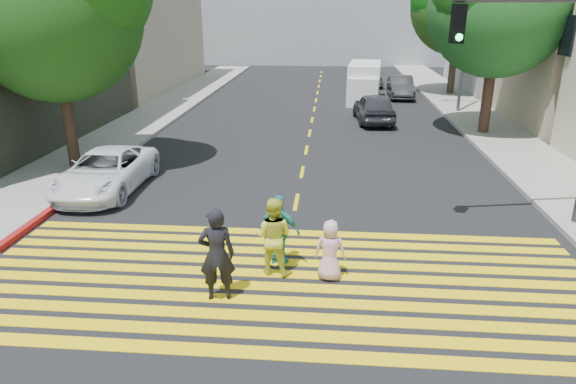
# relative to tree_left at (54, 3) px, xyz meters

# --- Properties ---
(ground) EXTENTS (120.00, 120.00, 0.00)m
(ground) POSITION_rel_tree_left_xyz_m (8.14, -8.73, -5.65)
(ground) COLOR black
(sidewalk_left) EXTENTS (3.00, 40.00, 0.15)m
(sidewalk_left) POSITION_rel_tree_left_xyz_m (-0.36, 13.27, -5.57)
(sidewalk_left) COLOR gray
(sidewalk_left) RESTS_ON ground
(sidewalk_right) EXTENTS (3.00, 60.00, 0.15)m
(sidewalk_right) POSITION_rel_tree_left_xyz_m (16.64, 6.27, -5.57)
(sidewalk_right) COLOR gray
(sidewalk_right) RESTS_ON ground
(curb_red) EXTENTS (0.20, 8.00, 0.16)m
(curb_red) POSITION_rel_tree_left_xyz_m (1.24, -2.73, -5.57)
(curb_red) COLOR maroon
(curb_red) RESTS_ON ground
(crosswalk) EXTENTS (13.40, 5.30, 0.01)m
(crosswalk) POSITION_rel_tree_left_xyz_m (8.14, -7.46, -5.64)
(crosswalk) COLOR yellow
(crosswalk) RESTS_ON ground
(lane_line) EXTENTS (0.12, 34.40, 0.01)m
(lane_line) POSITION_rel_tree_left_xyz_m (8.14, 13.77, -5.64)
(lane_line) COLOR yellow
(lane_line) RESTS_ON ground
(building_left_tan) EXTENTS (12.00, 16.00, 10.00)m
(building_left_tan) POSITION_rel_tree_left_xyz_m (-7.86, 19.27, -0.65)
(building_left_tan) COLOR tan
(building_left_tan) RESTS_ON ground
(building_right_grey) EXTENTS (10.00, 10.00, 10.00)m
(building_right_grey) POSITION_rel_tree_left_xyz_m (23.14, 21.27, -0.65)
(building_right_grey) COLOR gray
(building_right_grey) RESTS_ON ground
(backdrop_block) EXTENTS (30.00, 8.00, 12.00)m
(backdrop_block) POSITION_rel_tree_left_xyz_m (8.14, 39.27, 0.35)
(backdrop_block) COLOR gray
(backdrop_block) RESTS_ON ground
(tree_left) EXTENTS (7.46, 7.17, 8.38)m
(tree_left) POSITION_rel_tree_left_xyz_m (0.00, 0.00, 0.00)
(tree_left) COLOR #352117
(tree_left) RESTS_ON ground
(tree_right_far) EXTENTS (7.27, 7.01, 8.76)m
(tree_right_far) POSITION_rel_tree_left_xyz_m (17.01, 17.96, 0.27)
(tree_right_far) COLOR black
(tree_right_far) RESTS_ON ground
(pedestrian_man) EXTENTS (0.78, 0.58, 1.94)m
(pedestrian_man) POSITION_rel_tree_left_xyz_m (6.96, -8.26, -4.68)
(pedestrian_man) COLOR black
(pedestrian_man) RESTS_ON ground
(pedestrian_woman) EXTENTS (0.97, 0.82, 1.75)m
(pedestrian_woman) POSITION_rel_tree_left_xyz_m (7.93, -7.10, -4.78)
(pedestrian_woman) COLOR #CBD138
(pedestrian_woman) RESTS_ON ground
(pedestrian_child) EXTENTS (0.69, 0.48, 1.35)m
(pedestrian_child) POSITION_rel_tree_left_xyz_m (9.17, -7.28, -4.98)
(pedestrian_child) COLOR #D8A1BE
(pedestrian_child) RESTS_ON ground
(pedestrian_extra) EXTENTS (1.05, 0.68, 1.66)m
(pedestrian_extra) POSITION_rel_tree_left_xyz_m (8.03, -6.69, -4.82)
(pedestrian_extra) COLOR teal
(pedestrian_extra) RESTS_ON ground
(white_sedan) EXTENTS (2.16, 4.67, 1.30)m
(white_sedan) POSITION_rel_tree_left_xyz_m (2.06, -2.21, -5.00)
(white_sedan) COLOR white
(white_sedan) RESTS_ON ground
(dark_car_near) EXTENTS (2.09, 4.47, 1.48)m
(dark_car_near) POSITION_rel_tree_left_xyz_m (11.26, 9.00, -4.91)
(dark_car_near) COLOR #29282F
(dark_car_near) RESTS_ON ground
(silver_car) EXTENTS (1.97, 4.29, 1.21)m
(silver_car) POSITION_rel_tree_left_xyz_m (11.87, 21.85, -5.04)
(silver_car) COLOR gray
(silver_car) RESTS_ON ground
(dark_car_parked) EXTENTS (1.52, 4.18, 1.37)m
(dark_car_parked) POSITION_rel_tree_left_xyz_m (13.53, 16.74, -4.97)
(dark_car_parked) COLOR black
(dark_car_parked) RESTS_ON ground
(white_van) EXTENTS (2.29, 5.06, 2.31)m
(white_van) POSITION_rel_tree_left_xyz_m (11.09, 15.03, -4.55)
(white_van) COLOR white
(white_van) RESTS_ON ground
(traffic_signal) EXTENTS (4.10, 1.11, 6.09)m
(traffic_signal) POSITION_rel_tree_left_xyz_m (14.57, -4.15, -1.71)
(traffic_signal) COLOR #31333A
(traffic_signal) RESTS_ON ground
(street_lamp) EXTENTS (2.16, 0.44, 9.55)m
(street_lamp) POSITION_rel_tree_left_xyz_m (15.86, 11.69, -0.17)
(street_lamp) COLOR #58595E
(street_lamp) RESTS_ON ground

